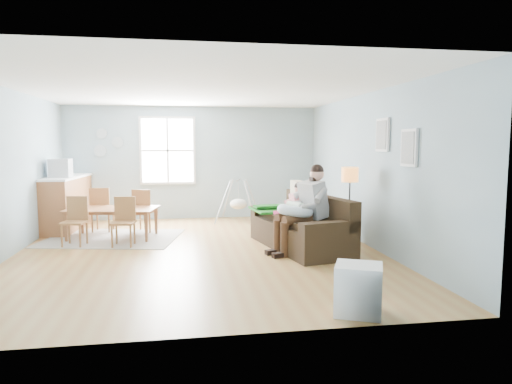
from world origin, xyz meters
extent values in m
cube|color=#A06E39|center=(0.00, 0.00, -0.04)|extent=(8.40, 9.40, 0.08)
cube|color=white|center=(0.00, 0.00, 3.00)|extent=(8.40, 9.40, 0.60)
cube|color=#7D94A4|center=(0.00, 4.66, 1.35)|extent=(8.40, 0.08, 3.90)
cube|color=#7D94A4|center=(0.00, -4.66, 1.35)|extent=(8.40, 0.08, 3.90)
cube|color=#7D94A4|center=(4.16, 0.00, 1.35)|extent=(0.08, 9.40, 3.90)
cube|color=silver|center=(-0.60, 3.47, 1.65)|extent=(1.32, 0.06, 1.62)
cube|color=white|center=(-0.60, 3.44, 1.65)|extent=(1.20, 0.02, 1.50)
cube|color=silver|center=(-0.60, 3.43, 1.65)|extent=(1.20, 0.03, 0.04)
cube|color=silver|center=(-0.60, 3.43, 1.65)|extent=(0.04, 0.03, 1.50)
cube|color=silver|center=(2.97, -1.50, 1.75)|extent=(0.04, 0.44, 0.54)
cube|color=slate|center=(2.94, -1.50, 1.75)|extent=(0.01, 0.36, 0.46)
cube|color=silver|center=(2.97, -0.60, 1.95)|extent=(0.04, 0.44, 0.54)
cube|color=slate|center=(2.94, -0.60, 1.95)|extent=(0.01, 0.36, 0.46)
cylinder|color=#91A3AF|center=(-2.10, 3.47, 2.05)|extent=(0.24, 0.02, 0.24)
cylinder|color=#91A3AF|center=(-1.75, 3.47, 1.85)|extent=(0.26, 0.02, 0.26)
cylinder|color=#91A3AF|center=(-2.15, 3.47, 1.65)|extent=(0.28, 0.02, 0.28)
cube|color=black|center=(1.74, -0.05, 0.23)|extent=(1.43, 2.42, 0.45)
cube|color=black|center=(2.11, 0.03, 0.69)|extent=(0.69, 2.26, 0.46)
cube|color=black|center=(1.96, -1.05, 0.54)|extent=(1.00, 0.42, 0.17)
cube|color=black|center=(1.53, 0.96, 0.54)|extent=(1.00, 0.42, 0.17)
cube|color=#16631B|center=(1.56, 0.69, 0.58)|extent=(1.14, 1.00, 0.04)
cube|color=tan|center=(1.91, 0.60, 0.84)|extent=(0.26, 0.58, 0.56)
cube|color=gray|center=(1.90, -0.33, 0.88)|extent=(0.50, 0.56, 0.64)
sphere|color=#DB9B86|center=(1.96, -0.31, 1.31)|extent=(0.24, 0.24, 0.24)
sphere|color=black|center=(1.96, -0.31, 1.36)|extent=(0.22, 0.22, 0.22)
cylinder|color=#382614|center=(1.57, -0.56, 0.58)|extent=(0.52, 0.31, 0.17)
cylinder|color=#382614|center=(1.50, -0.34, 0.58)|extent=(0.52, 0.31, 0.17)
cylinder|color=#382614|center=(1.35, -0.63, 0.28)|extent=(0.14, 0.14, 0.56)
cylinder|color=#382614|center=(1.27, -0.41, 0.28)|extent=(0.14, 0.14, 0.56)
cube|color=black|center=(1.27, -0.66, 0.04)|extent=(0.28, 0.18, 0.08)
cube|color=black|center=(1.19, -0.44, 0.04)|extent=(0.28, 0.18, 0.08)
torus|color=silver|center=(1.57, -0.42, 0.71)|extent=(0.75, 0.74, 0.24)
cylinder|color=white|center=(1.57, -0.42, 0.79)|extent=(0.26, 0.34, 0.14)
sphere|color=#DB9B86|center=(1.51, -0.25, 0.81)|extent=(0.12, 0.12, 0.12)
cube|color=white|center=(1.75, 0.16, 0.75)|extent=(0.27, 0.30, 0.39)
sphere|color=#DB9B86|center=(1.78, 0.16, 1.02)|extent=(0.18, 0.18, 0.18)
sphere|color=black|center=(1.78, 0.16, 1.05)|extent=(0.18, 0.18, 0.18)
cylinder|color=#D13371|center=(1.50, 0.06, 0.58)|extent=(0.33, 0.12, 0.10)
cylinder|color=#D13371|center=(1.49, 0.21, 0.58)|extent=(0.33, 0.12, 0.10)
cylinder|color=#D13371|center=(1.36, 0.05, 0.40)|extent=(0.08, 0.08, 0.32)
cylinder|color=#D13371|center=(1.34, 0.20, 0.40)|extent=(0.08, 0.08, 0.32)
cylinder|color=black|center=(2.58, -0.21, 0.01)|extent=(0.25, 0.25, 0.03)
cylinder|color=black|center=(2.58, -0.21, 0.62)|extent=(0.03, 0.03, 1.24)
cylinder|color=orange|center=(2.58, -0.21, 1.28)|extent=(0.28, 0.28, 0.25)
cube|color=white|center=(1.58, -3.16, 0.27)|extent=(0.62, 0.59, 0.54)
cube|color=black|center=(1.38, -3.07, 0.27)|extent=(0.18, 0.35, 0.43)
cube|color=gray|center=(-1.60, 1.31, 0.01)|extent=(2.75, 2.29, 0.01)
imported|color=brown|center=(-1.60, 1.31, 0.29)|extent=(1.79, 1.20, 0.58)
cube|color=brown|center=(-2.16, 0.73, 0.42)|extent=(0.45, 0.45, 0.04)
cube|color=brown|center=(-2.13, 0.90, 0.66)|extent=(0.38, 0.10, 0.43)
cylinder|color=brown|center=(-2.35, 0.59, 0.21)|extent=(0.04, 0.04, 0.42)
cylinder|color=brown|center=(-2.03, 0.54, 0.21)|extent=(0.04, 0.04, 0.42)
cylinder|color=brown|center=(-2.29, 0.91, 0.21)|extent=(0.04, 0.04, 0.42)
cylinder|color=brown|center=(-1.98, 0.86, 0.21)|extent=(0.04, 0.04, 0.42)
cube|color=brown|center=(-1.30, 0.56, 0.42)|extent=(0.43, 0.43, 0.04)
cube|color=brown|center=(-1.28, 0.73, 0.66)|extent=(0.38, 0.08, 0.43)
cylinder|color=brown|center=(-1.48, 0.41, 0.21)|extent=(0.04, 0.04, 0.42)
cylinder|color=brown|center=(-1.16, 0.38, 0.21)|extent=(0.04, 0.04, 0.42)
cylinder|color=brown|center=(-1.44, 0.73, 0.21)|extent=(0.04, 0.04, 0.42)
cylinder|color=brown|center=(-1.13, 0.70, 0.21)|extent=(0.04, 0.04, 0.42)
cube|color=brown|center=(-1.90, 2.06, 0.45)|extent=(0.47, 0.47, 0.04)
cube|color=brown|center=(-1.92, 1.88, 0.70)|extent=(0.40, 0.09, 0.46)
cylinder|color=brown|center=(-1.71, 2.21, 0.22)|extent=(0.04, 0.04, 0.45)
cylinder|color=brown|center=(-2.05, 2.25, 0.22)|extent=(0.04, 0.04, 0.45)
cylinder|color=brown|center=(-1.75, 1.88, 0.22)|extent=(0.04, 0.04, 0.45)
cylinder|color=brown|center=(-2.09, 1.92, 0.22)|extent=(0.04, 0.04, 0.45)
cube|color=brown|center=(-1.04, 1.89, 0.43)|extent=(0.50, 0.50, 0.04)
cube|color=brown|center=(-1.09, 1.72, 0.67)|extent=(0.38, 0.14, 0.44)
cylinder|color=brown|center=(-0.83, 2.00, 0.22)|extent=(0.04, 0.04, 0.43)
cylinder|color=brown|center=(-1.15, 2.10, 0.22)|extent=(0.04, 0.04, 0.43)
cylinder|color=brown|center=(-0.93, 1.69, 0.22)|extent=(0.04, 0.04, 0.43)
cylinder|color=brown|center=(-1.24, 1.78, 0.22)|extent=(0.04, 0.04, 0.43)
cube|color=brown|center=(-2.70, 2.50, 0.55)|extent=(0.66, 2.01, 1.10)
cube|color=white|center=(-2.70, 2.50, 1.11)|extent=(0.71, 2.05, 0.04)
cube|color=#A9A8AD|center=(-2.70, 2.11, 1.32)|extent=(0.40, 0.38, 0.37)
cube|color=black|center=(-2.89, 2.12, 1.32)|extent=(0.02, 0.31, 0.26)
cylinder|color=#A9A8AD|center=(1.01, 2.76, 0.98)|extent=(0.18, 0.55, 0.04)
ellipsoid|color=beige|center=(1.01, 2.76, 0.42)|extent=(0.40, 0.40, 0.24)
cylinder|color=#A9A8AD|center=(1.01, 2.76, 0.70)|extent=(0.01, 0.01, 0.45)
cylinder|color=#A9A8AD|center=(0.63, 2.54, 0.50)|extent=(0.42, 0.27, 0.97)
cylinder|color=#A9A8AD|center=(1.23, 2.37, 0.50)|extent=(0.25, 0.43, 0.97)
cylinder|color=#A9A8AD|center=(0.79, 3.14, 0.50)|extent=(0.25, 0.43, 0.97)
cylinder|color=#A9A8AD|center=(1.39, 2.97, 0.50)|extent=(0.42, 0.27, 0.97)
camera|label=1|loc=(-0.23, -7.64, 1.80)|focal=32.00mm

